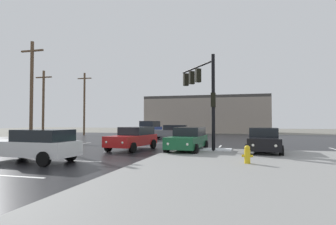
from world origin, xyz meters
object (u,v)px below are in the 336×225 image
utility_pole_mid (32,90)px  fire_hydrant (247,154)px  suv_blue (150,128)px  sedan_grey (171,132)px  utility_pole_distant (84,102)px  traffic_signal_mast (202,87)px  sedan_black (264,140)px  sedan_white (35,145)px  utility_pole_far (43,103)px  sedan_green (188,139)px  sedan_red (133,138)px

utility_pole_mid → fire_hydrant: bearing=-22.1°
fire_hydrant → suv_blue: bearing=118.4°
sedan_grey → utility_pole_distant: utility_pole_distant is taller
traffic_signal_mast → sedan_grey: bearing=-11.0°
traffic_signal_mast → utility_pole_distant: utility_pole_distant is taller
sedan_grey → sedan_black: size_ratio=1.01×
sedan_white → utility_pole_mid: (-7.67, 8.53, 3.79)m
fire_hydrant → utility_pole_far: size_ratio=0.10×
traffic_signal_mast → sedan_black: bearing=-135.0°
sedan_black → utility_pole_distant: utility_pole_distant is taller
sedan_green → sedan_black: (4.69, 0.30, 0.00)m
suv_blue → utility_pole_far: 13.44m
utility_pole_far → utility_pole_mid: bearing=-56.1°
sedan_green → utility_pole_mid: bearing=-94.4°
sedan_white → sedan_black: bearing=-144.6°
sedan_grey → utility_pole_distant: size_ratio=0.51×
sedan_green → utility_pole_distant: bearing=-130.1°
traffic_signal_mast → utility_pole_far: utility_pole_far is taller
traffic_signal_mast → suv_blue: traffic_signal_mast is taller
sedan_grey → utility_pole_distant: (-14.58, 6.12, 3.91)m
traffic_signal_mast → sedan_grey: traffic_signal_mast is taller
sedan_grey → suv_blue: size_ratio=0.96×
sedan_grey → sedan_black: 14.65m
utility_pole_distant → sedan_red: bearing=-50.3°
sedan_white → sedan_black: (10.96, 6.80, 0.00)m
traffic_signal_mast → sedan_black: 5.26m
sedan_grey → suv_blue: bearing=-54.4°
sedan_green → sedan_white: 9.04m
sedan_grey → suv_blue: suv_blue is taller
traffic_signal_mast → utility_pole_distant: bearing=13.6°
sedan_black → utility_pole_far: size_ratio=0.57×
traffic_signal_mast → utility_pole_distant: (-19.54, 17.12, 0.44)m
sedan_green → utility_pole_distant: 26.35m
sedan_grey → utility_pole_mid: bearing=40.3°
fire_hydrant → utility_pole_distant: size_ratio=0.09×
sedan_grey → sedan_white: bearing=78.3°
fire_hydrant → sedan_white: 9.98m
fire_hydrant → utility_pole_far: utility_pole_far is taller
sedan_green → utility_pole_far: size_ratio=0.57×
sedan_black → utility_pole_mid: size_ratio=0.52×
traffic_signal_mast → utility_pole_mid: bearing=50.7°
sedan_red → sedan_grey: 11.76m
sedan_white → fire_hydrant: bearing=-168.2°
sedan_red → traffic_signal_mast: bearing=105.9°
suv_blue → sedan_white: size_ratio=1.05×
fire_hydrant → sedan_grey: sedan_grey is taller
utility_pole_far → suv_blue: bearing=26.6°
sedan_white → utility_pole_far: 22.13m
fire_hydrant → suv_blue: size_ratio=0.16×
sedan_red → sedan_black: same height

